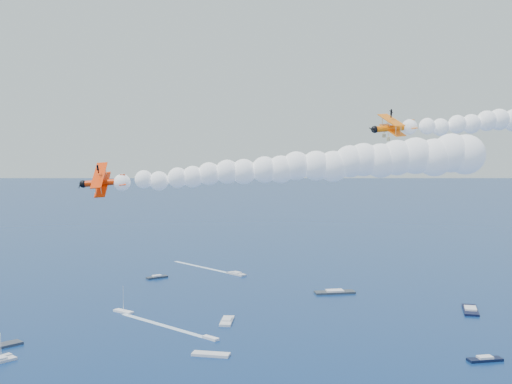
% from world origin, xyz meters
% --- Properties ---
extents(biplane_lead, '(11.41, 12.10, 7.55)m').
position_xyz_m(biplane_lead, '(24.45, 40.73, 58.40)').
color(biplane_lead, '#FF6B05').
extents(biplane_trail, '(10.58, 11.45, 8.16)m').
position_xyz_m(biplane_trail, '(-10.95, 10.12, 50.09)').
color(biplane_trail, '#FD3505').
extents(smoke_trail_trail, '(60.42, 53.42, 10.56)m').
position_xyz_m(smoke_trail_trail, '(14.17, 24.61, 52.29)').
color(smoke_trail_trail, white).
extents(spectator_boats, '(226.26, 154.90, 0.70)m').
position_xyz_m(spectator_boats, '(-7.01, 109.72, 0.35)').
color(spectator_boats, silver).
rests_on(spectator_boats, ground).
extents(boat_wakes, '(250.54, 146.52, 0.04)m').
position_xyz_m(boat_wakes, '(-17.23, 110.73, 0.03)').
color(boat_wakes, white).
rests_on(boat_wakes, ground).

